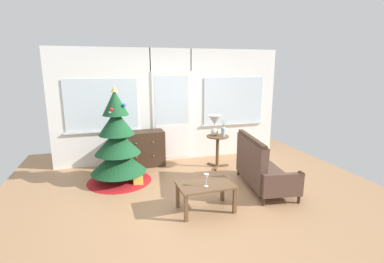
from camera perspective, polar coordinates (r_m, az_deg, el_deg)
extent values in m
plane|color=#AD7F56|center=(4.99, 1.23, -12.67)|extent=(6.76, 6.76, 0.00)
cube|color=white|center=(6.45, -17.55, 4.43)|extent=(2.15, 0.08, 2.55)
cube|color=white|center=(7.06, 8.10, 5.57)|extent=(2.15, 0.08, 2.55)
cube|color=white|center=(6.53, -4.30, 14.10)|extent=(0.94, 0.08, 0.50)
cube|color=silver|center=(6.59, -4.04, 2.95)|extent=(0.90, 0.05, 2.05)
cube|color=white|center=(6.69, -3.92, -1.94)|extent=(0.78, 0.02, 0.80)
cube|color=silver|center=(6.51, -4.05, 6.17)|extent=(0.78, 0.01, 1.10)
cube|color=silver|center=(6.39, -17.61, 5.03)|extent=(1.50, 0.01, 1.10)
cube|color=silver|center=(7.00, 8.31, 6.12)|extent=(1.50, 0.01, 1.10)
cube|color=silver|center=(6.47, -17.27, 0.01)|extent=(1.59, 0.06, 0.03)
cube|color=silver|center=(7.08, 8.21, 1.52)|extent=(1.59, 0.06, 0.03)
cylinder|color=#4C331E|center=(5.70, -14.30, -8.40)|extent=(0.10, 0.10, 0.25)
cone|color=red|center=(5.73, -14.26, -9.10)|extent=(1.21, 1.21, 0.10)
cone|color=#194C28|center=(5.60, -14.47, -5.56)|extent=(1.03, 1.03, 0.46)
cone|color=#194C28|center=(5.50, -14.68, -1.95)|extent=(0.84, 0.84, 0.46)
cone|color=#194C28|center=(5.42, -14.89, 1.77)|extent=(0.66, 0.66, 0.46)
cone|color=#194C28|center=(5.37, -15.12, 5.59)|extent=(0.47, 0.47, 0.46)
cone|color=#E0BC4C|center=(5.34, -15.27, 8.26)|extent=(0.12, 0.12, 0.12)
sphere|color=red|center=(5.47, -16.93, 3.46)|extent=(0.07, 0.07, 0.07)
sphere|color=gold|center=(5.87, -12.58, -2.40)|extent=(0.08, 0.08, 0.08)
sphere|color=silver|center=(5.23, -16.04, 3.71)|extent=(0.06, 0.06, 0.06)
sphere|color=#264CB2|center=(5.27, -13.41, 5.13)|extent=(0.07, 0.07, 0.07)
sphere|color=red|center=(5.20, -15.77, 4.27)|extent=(0.06, 0.06, 0.06)
cube|color=#3D281C|center=(6.37, -9.68, -3.40)|extent=(0.91, 0.45, 0.78)
sphere|color=tan|center=(6.09, -11.10, -2.37)|extent=(0.03, 0.03, 0.03)
sphere|color=tan|center=(6.14, -7.77, -2.12)|extent=(0.03, 0.03, 0.03)
sphere|color=tan|center=(6.17, -10.98, -5.06)|extent=(0.03, 0.03, 0.03)
sphere|color=tan|center=(6.22, -7.69, -4.79)|extent=(0.03, 0.03, 0.03)
cylinder|color=#3D281C|center=(5.02, 20.56, -12.50)|extent=(0.05, 0.05, 0.14)
cylinder|color=#3D281C|center=(6.11, 14.67, -7.50)|extent=(0.05, 0.05, 0.14)
cylinder|color=#3D281C|center=(4.78, 14.04, -13.38)|extent=(0.05, 0.05, 0.14)
cylinder|color=#3D281C|center=(5.91, 9.25, -7.94)|extent=(0.05, 0.05, 0.14)
cube|color=brown|center=(5.39, 14.48, -8.70)|extent=(0.89, 1.35, 0.14)
cube|color=brown|center=(5.15, 11.62, -5.05)|extent=(0.29, 1.26, 0.62)
cube|color=#3D281C|center=(5.06, 11.79, -1.38)|extent=(0.25, 1.23, 0.06)
cube|color=brown|center=(4.77, 17.67, -10.20)|extent=(0.67, 0.18, 0.38)
cylinder|color=#3D281C|center=(4.84, 20.95, -7.96)|extent=(0.10, 0.10, 0.09)
cube|color=brown|center=(5.94, 12.07, -5.32)|extent=(0.67, 0.18, 0.38)
cylinder|color=#3D281C|center=(5.99, 14.77, -3.60)|extent=(0.10, 0.10, 0.09)
cylinder|color=brown|center=(6.14, 5.15, -0.98)|extent=(0.48, 0.48, 0.02)
cylinder|color=brown|center=(6.24, 5.08, -4.11)|extent=(0.07, 0.07, 0.68)
cube|color=brown|center=(6.39, 6.38, -6.72)|extent=(0.20, 0.05, 0.04)
cube|color=brown|center=(6.43, 3.91, -6.55)|extent=(0.14, 0.20, 0.04)
cube|color=brown|center=(6.19, 4.79, -7.36)|extent=(0.14, 0.20, 0.04)
sphere|color=silver|center=(6.14, 4.51, -0.08)|extent=(0.16, 0.16, 0.16)
cylinder|color=silver|center=(6.11, 4.53, 1.10)|extent=(0.02, 0.02, 0.06)
cone|color=silver|center=(6.09, 4.55, 2.30)|extent=(0.28, 0.28, 0.20)
cylinder|color=#99ADBC|center=(6.11, 6.24, -0.20)|extent=(0.09, 0.09, 0.16)
sphere|color=#99ADBC|center=(6.09, 6.26, 0.54)|extent=(0.10, 0.10, 0.10)
cylinder|color=#4C7042|center=(6.06, 6.10, 1.45)|extent=(0.07, 0.01, 0.17)
cylinder|color=#4C7042|center=(6.07, 6.28, 1.46)|extent=(0.01, 0.01, 0.18)
cylinder|color=#4C7042|center=(6.08, 6.46, 1.47)|extent=(0.07, 0.01, 0.17)
cube|color=brown|center=(4.37, 2.76, -10.61)|extent=(0.86, 0.55, 0.03)
cube|color=brown|center=(4.16, -1.21, -15.11)|extent=(0.05, 0.05, 0.40)
cube|color=brown|center=(4.42, 8.53, -13.51)|extent=(0.05, 0.05, 0.40)
cube|color=brown|center=(4.54, -2.89, -12.63)|extent=(0.05, 0.05, 0.40)
cube|color=brown|center=(4.78, 6.11, -11.35)|extent=(0.05, 0.05, 0.40)
cylinder|color=silver|center=(4.28, 2.86, -10.83)|extent=(0.06, 0.06, 0.01)
cylinder|color=silver|center=(4.26, 2.87, -10.19)|extent=(0.01, 0.01, 0.10)
cone|color=silver|center=(4.23, 2.88, -9.00)|extent=(0.08, 0.08, 0.09)
cube|color=#D8C64C|center=(5.48, -10.74, -9.49)|extent=(0.18, 0.16, 0.18)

